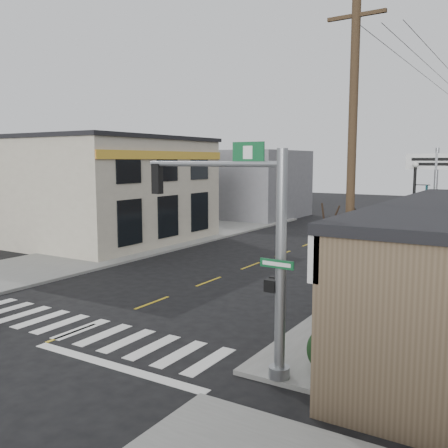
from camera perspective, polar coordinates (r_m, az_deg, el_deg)
The scene contains 17 objects.
ground at distance 17.06m, azimuth -16.99°, elevation -11.82°, with size 140.00×140.00×0.00m, color black.
sidewalk_right at distance 24.39m, azimuth 23.30°, elevation -6.16°, with size 6.00×38.00×0.13m, color slate.
sidewalk_left at distance 32.17m, azimuth -10.30°, elevation -2.53°, with size 6.00×38.00×0.13m, color slate.
center_line at distance 22.89m, azimuth -1.75°, elevation -6.58°, with size 0.12×56.00×0.01m, color gold.
crosswalk at distance 17.31m, azimuth -15.98°, elevation -11.49°, with size 11.00×2.20×0.01m, color silver.
left_building at distance 35.26m, azimuth -14.20°, elevation 3.68°, with size 12.00×12.00×6.80m, color #B6AE98.
bldg_distant_left at distance 48.54m, azimuth 2.95°, elevation 4.59°, with size 9.00×10.00×6.40m, color slate.
traffic_signal_pole at distance 12.34m, azimuth 3.63°, elevation -1.56°, with size 4.59×0.37×5.81m.
guide_sign at distance 17.20m, azimuth 17.38°, elevation -5.31°, with size 1.50×0.13×2.62m.
fire_hydrant at distance 16.12m, azimuth 14.85°, elevation -10.81°, with size 0.24×0.24×0.77m.
ped_crossing_sign at distance 21.44m, azimuth 19.21°, elevation -2.07°, with size 1.16×0.08×2.99m.
lamp_post at distance 25.07m, azimuth 20.96°, elevation 1.58°, with size 0.69×0.54×5.30m.
dance_center_sign at distance 25.43m, azimuth 23.07°, elevation 4.87°, with size 2.79×0.18×5.94m.
bare_tree at distance 15.61m, azimuth 13.80°, elevation 0.95°, with size 2.35×2.35×4.70m.
shrub_front at distance 13.61m, azimuth 12.15°, elevation -13.92°, with size 1.27×1.27×0.95m, color #1D3716.
shrub_back at distance 17.81m, azimuth 16.79°, elevation -9.32°, with size 0.98×0.98×0.73m, color #133314.
utility_pole_near at distance 15.85m, azimuth 14.36°, elevation 6.73°, with size 1.79×0.27×10.28m.
Camera 1 is at (12.21, -10.56, 5.50)m, focal length 40.00 mm.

